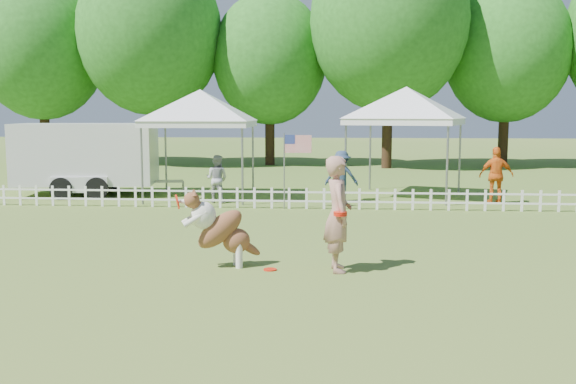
{
  "coord_description": "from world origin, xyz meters",
  "views": [
    {
      "loc": [
        0.69,
        -11.11,
        2.72
      ],
      "look_at": [
        -0.38,
        2.0,
        1.1
      ],
      "focal_mm": 40.0,
      "sensor_mm": 36.0,
      "label": 1
    }
  ],
  "objects_px": {
    "handler": "(338,214)",
    "spectator_c": "(496,175)",
    "frisbee_on_turf": "(270,269)",
    "spectator_a": "(217,179)",
    "flag_pole": "(284,171)",
    "spectator_b": "(341,176)",
    "dog": "(221,229)",
    "canopy_tent_left": "(201,145)",
    "cargo_trailer": "(87,159)",
    "canopy_tent_right": "(405,143)"
  },
  "relations": [
    {
      "from": "handler",
      "to": "spectator_c",
      "type": "relative_size",
      "value": 1.17
    },
    {
      "from": "frisbee_on_turf",
      "to": "spectator_a",
      "type": "bearing_deg",
      "value": 106.95
    },
    {
      "from": "flag_pole",
      "to": "handler",
      "type": "bearing_deg",
      "value": -75.89
    },
    {
      "from": "spectator_b",
      "to": "dog",
      "type": "bearing_deg",
      "value": 80.61
    },
    {
      "from": "canopy_tent_left",
      "to": "spectator_a",
      "type": "bearing_deg",
      "value": -57.07
    },
    {
      "from": "cargo_trailer",
      "to": "spectator_a",
      "type": "height_order",
      "value": "cargo_trailer"
    },
    {
      "from": "frisbee_on_turf",
      "to": "flag_pole",
      "type": "relative_size",
      "value": 0.11
    },
    {
      "from": "spectator_a",
      "to": "spectator_b",
      "type": "distance_m",
      "value": 3.82
    },
    {
      "from": "spectator_b",
      "to": "flag_pole",
      "type": "bearing_deg",
      "value": 48.64
    },
    {
      "from": "spectator_a",
      "to": "canopy_tent_right",
      "type": "bearing_deg",
      "value": -147.73
    },
    {
      "from": "dog",
      "to": "canopy_tent_left",
      "type": "distance_m",
      "value": 9.56
    },
    {
      "from": "spectator_a",
      "to": "spectator_b",
      "type": "relative_size",
      "value": 0.93
    },
    {
      "from": "dog",
      "to": "spectator_b",
      "type": "height_order",
      "value": "spectator_b"
    },
    {
      "from": "flag_pole",
      "to": "canopy_tent_right",
      "type": "bearing_deg",
      "value": 40.3
    },
    {
      "from": "frisbee_on_turf",
      "to": "spectator_c",
      "type": "height_order",
      "value": "spectator_c"
    },
    {
      "from": "spectator_a",
      "to": "spectator_b",
      "type": "xyz_separation_m",
      "value": [
        3.79,
        0.49,
        0.06
      ]
    },
    {
      "from": "handler",
      "to": "dog",
      "type": "height_order",
      "value": "handler"
    },
    {
      "from": "flag_pole",
      "to": "spectator_c",
      "type": "distance_m",
      "value": 6.46
    },
    {
      "from": "flag_pole",
      "to": "spectator_b",
      "type": "bearing_deg",
      "value": 46.19
    },
    {
      "from": "canopy_tent_left",
      "to": "canopy_tent_right",
      "type": "height_order",
      "value": "canopy_tent_right"
    },
    {
      "from": "handler",
      "to": "flag_pole",
      "type": "xyz_separation_m",
      "value": [
        -1.56,
        7.19,
        0.08
      ]
    },
    {
      "from": "frisbee_on_turf",
      "to": "spectator_c",
      "type": "distance_m",
      "value": 10.58
    },
    {
      "from": "flag_pole",
      "to": "frisbee_on_turf",
      "type": "bearing_deg",
      "value": -85.08
    },
    {
      "from": "dog",
      "to": "flag_pole",
      "type": "height_order",
      "value": "flag_pole"
    },
    {
      "from": "frisbee_on_turf",
      "to": "canopy_tent_left",
      "type": "xyz_separation_m",
      "value": [
        -3.24,
        9.34,
        1.68
      ]
    },
    {
      "from": "handler",
      "to": "canopy_tent_right",
      "type": "relative_size",
      "value": 0.57
    },
    {
      "from": "spectator_a",
      "to": "dog",
      "type": "bearing_deg",
      "value": 116.43
    },
    {
      "from": "flag_pole",
      "to": "spectator_c",
      "type": "xyz_separation_m",
      "value": [
        6.27,
        1.51,
        -0.22
      ]
    },
    {
      "from": "spectator_a",
      "to": "spectator_c",
      "type": "distance_m",
      "value": 8.44
    },
    {
      "from": "handler",
      "to": "dog",
      "type": "bearing_deg",
      "value": 78.77
    },
    {
      "from": "frisbee_on_turf",
      "to": "canopy_tent_right",
      "type": "height_order",
      "value": "canopy_tent_right"
    },
    {
      "from": "canopy_tent_left",
      "to": "flag_pole",
      "type": "distance_m",
      "value": 3.6
    },
    {
      "from": "cargo_trailer",
      "to": "spectator_c",
      "type": "xyz_separation_m",
      "value": [
        13.08,
        -1.04,
        -0.36
      ]
    },
    {
      "from": "canopy_tent_left",
      "to": "canopy_tent_right",
      "type": "bearing_deg",
      "value": 5.23
    },
    {
      "from": "frisbee_on_turf",
      "to": "spectator_a",
      "type": "height_order",
      "value": "spectator_a"
    },
    {
      "from": "canopy_tent_left",
      "to": "spectator_c",
      "type": "distance_m",
      "value": 9.19
    },
    {
      "from": "handler",
      "to": "cargo_trailer",
      "type": "distance_m",
      "value": 12.84
    },
    {
      "from": "canopy_tent_left",
      "to": "spectator_b",
      "type": "height_order",
      "value": "canopy_tent_left"
    },
    {
      "from": "canopy_tent_left",
      "to": "spectator_b",
      "type": "relative_size",
      "value": 2.15
    },
    {
      "from": "dog",
      "to": "cargo_trailer",
      "type": "xyz_separation_m",
      "value": [
        -6.31,
        9.66,
        0.53
      ]
    },
    {
      "from": "frisbee_on_turf",
      "to": "spectator_b",
      "type": "distance_m",
      "value": 8.95
    },
    {
      "from": "handler",
      "to": "dog",
      "type": "relative_size",
      "value": 1.45
    },
    {
      "from": "spectator_b",
      "to": "spectator_c",
      "type": "relative_size",
      "value": 0.92
    },
    {
      "from": "spectator_c",
      "to": "handler",
      "type": "bearing_deg",
      "value": 61.64
    },
    {
      "from": "frisbee_on_turf",
      "to": "canopy_tent_right",
      "type": "bearing_deg",
      "value": 71.98
    },
    {
      "from": "handler",
      "to": "cargo_trailer",
      "type": "relative_size",
      "value": 0.36
    },
    {
      "from": "handler",
      "to": "spectator_a",
      "type": "height_order",
      "value": "handler"
    },
    {
      "from": "handler",
      "to": "frisbee_on_turf",
      "type": "height_order",
      "value": "handler"
    },
    {
      "from": "canopy_tent_left",
      "to": "canopy_tent_right",
      "type": "xyz_separation_m",
      "value": [
        6.54,
        0.81,
        0.05
      ]
    },
    {
      "from": "frisbee_on_turf",
      "to": "canopy_tent_left",
      "type": "height_order",
      "value": "canopy_tent_left"
    }
  ]
}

